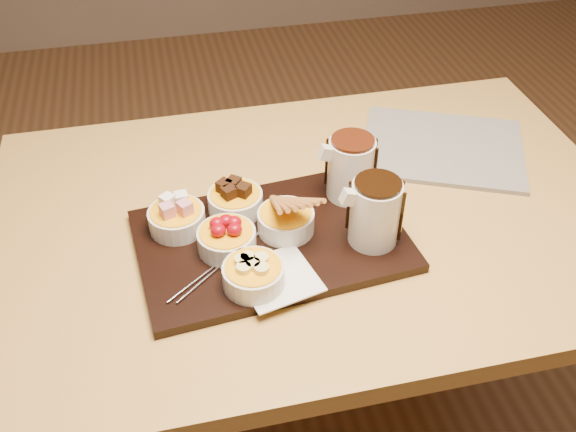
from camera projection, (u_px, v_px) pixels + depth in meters
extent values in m
plane|color=brown|center=(307.00, 430.00, 1.69)|extent=(5.00, 5.00, 0.00)
cube|color=tan|center=(314.00, 219.00, 1.22)|extent=(1.20, 0.80, 0.04)
cylinder|color=tan|center=(70.00, 277.00, 1.62)|extent=(0.06, 0.06, 0.71)
cylinder|color=tan|center=(466.00, 216.00, 1.80)|extent=(0.06, 0.06, 0.71)
cube|color=black|center=(271.00, 241.00, 1.12)|extent=(0.49, 0.34, 0.02)
cube|color=white|center=(278.00, 278.00, 1.04)|extent=(0.14, 0.14, 0.00)
cylinder|color=silver|center=(177.00, 220.00, 1.13)|extent=(0.10, 0.10, 0.04)
cylinder|color=silver|center=(235.00, 202.00, 1.16)|extent=(0.10, 0.10, 0.04)
cylinder|color=silver|center=(227.00, 240.00, 1.08)|extent=(0.10, 0.10, 0.04)
cylinder|color=silver|center=(286.00, 222.00, 1.12)|extent=(0.10, 0.10, 0.04)
cylinder|color=silver|center=(254.00, 276.00, 1.02)|extent=(0.10, 0.10, 0.04)
cylinder|color=silver|center=(375.00, 213.00, 1.08)|extent=(0.09, 0.09, 0.12)
cylinder|color=silver|center=(351.00, 169.00, 1.17)|extent=(0.09, 0.09, 0.12)
cube|color=beige|center=(443.00, 148.00, 1.35)|extent=(0.41, 0.38, 0.01)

